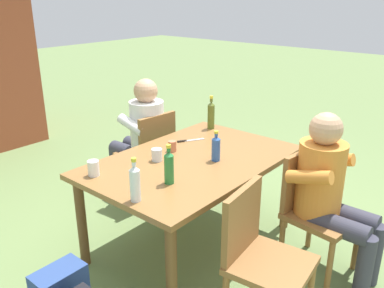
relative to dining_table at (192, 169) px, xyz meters
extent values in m
plane|color=#6B844C|center=(0.00, 0.00, -0.66)|extent=(24.00, 24.00, 0.00)
cube|color=olive|center=(0.00, 0.00, 0.06)|extent=(1.58, 1.04, 0.04)
cylinder|color=brown|center=(-0.71, -0.44, -0.31)|extent=(0.07, 0.07, 0.70)
cylinder|color=brown|center=(0.71, -0.44, -0.31)|extent=(0.07, 0.07, 0.70)
cylinder|color=brown|center=(-0.71, 0.44, -0.31)|extent=(0.07, 0.07, 0.70)
cylinder|color=brown|center=(0.71, 0.44, -0.31)|extent=(0.07, 0.07, 0.70)
cube|color=olive|center=(0.36, -0.90, -0.23)|extent=(0.49, 0.49, 0.04)
cube|color=olive|center=(0.38, -0.70, 0.00)|extent=(0.42, 0.09, 0.42)
cylinder|color=olive|center=(0.15, -1.07, -0.45)|extent=(0.04, 0.04, 0.41)
cylinder|color=olive|center=(0.52, -1.11, -0.45)|extent=(0.04, 0.04, 0.41)
cylinder|color=olive|center=(0.19, -0.69, -0.45)|extent=(0.04, 0.04, 0.41)
cylinder|color=olive|center=(0.57, -0.73, -0.45)|extent=(0.04, 0.04, 0.41)
cube|color=olive|center=(0.36, 0.90, -0.23)|extent=(0.47, 0.47, 0.04)
cube|color=olive|center=(0.34, 0.70, 0.00)|extent=(0.42, 0.07, 0.42)
cylinder|color=olive|center=(0.56, 1.08, -0.45)|extent=(0.04, 0.04, 0.41)
cylinder|color=olive|center=(0.18, 1.10, -0.45)|extent=(0.04, 0.04, 0.41)
cylinder|color=olive|center=(0.53, 0.70, -0.45)|extent=(0.04, 0.04, 0.41)
cylinder|color=olive|center=(0.15, 0.73, -0.45)|extent=(0.04, 0.04, 0.41)
cube|color=olive|center=(-0.36, -0.90, -0.23)|extent=(0.49, 0.49, 0.04)
cube|color=olive|center=(-0.38, -0.70, 0.00)|extent=(0.42, 0.09, 0.42)
cylinder|color=olive|center=(-0.19, -0.69, -0.45)|extent=(0.04, 0.04, 0.41)
cylinder|color=orange|center=(0.36, -0.85, 0.05)|extent=(0.32, 0.32, 0.52)
sphere|color=tan|center=(0.36, -0.85, 0.41)|extent=(0.22, 0.22, 0.22)
cylinder|color=#383847|center=(0.27, -1.05, -0.21)|extent=(0.14, 0.40, 0.14)
cylinder|color=#383847|center=(0.27, -1.25, -0.43)|extent=(0.11, 0.11, 0.45)
cylinder|color=orange|center=(0.17, -0.85, 0.13)|extent=(0.09, 0.31, 0.16)
cylinder|color=#383847|center=(0.45, -1.05, -0.21)|extent=(0.14, 0.40, 0.14)
cylinder|color=#383847|center=(0.45, -1.25, -0.43)|extent=(0.11, 0.11, 0.45)
cylinder|color=orange|center=(0.55, -0.85, 0.13)|extent=(0.09, 0.31, 0.16)
cylinder|color=white|center=(0.36, 0.85, 0.05)|extent=(0.32, 0.32, 0.52)
sphere|color=tan|center=(0.36, 0.85, 0.41)|extent=(0.22, 0.22, 0.22)
cylinder|color=#383847|center=(0.45, 1.05, -0.21)|extent=(0.14, 0.40, 0.14)
cylinder|color=#383847|center=(0.45, 1.25, -0.43)|extent=(0.11, 0.11, 0.45)
cylinder|color=white|center=(0.55, 0.85, 0.13)|extent=(0.09, 0.31, 0.16)
cylinder|color=#383847|center=(0.27, 1.05, -0.21)|extent=(0.14, 0.40, 0.14)
cylinder|color=#383847|center=(0.27, 1.25, -0.43)|extent=(0.11, 0.11, 0.45)
cylinder|color=white|center=(0.17, 0.85, 0.13)|extent=(0.09, 0.31, 0.16)
cylinder|color=#566623|center=(0.67, 0.34, 0.19)|extent=(0.06, 0.06, 0.22)
cone|color=#566623|center=(0.67, 0.34, 0.32)|extent=(0.06, 0.06, 0.03)
cylinder|color=#566623|center=(0.67, 0.34, 0.35)|extent=(0.03, 0.03, 0.03)
cylinder|color=yellow|center=(0.67, 0.34, 0.38)|extent=(0.03, 0.03, 0.02)
cylinder|color=#2D56A3|center=(0.09, -0.15, 0.17)|extent=(0.06, 0.06, 0.17)
cone|color=#2D56A3|center=(0.09, -0.15, 0.26)|extent=(0.06, 0.06, 0.02)
cylinder|color=#2D56A3|center=(0.09, -0.15, 0.28)|extent=(0.03, 0.03, 0.02)
cylinder|color=yellow|center=(0.09, -0.15, 0.31)|extent=(0.03, 0.03, 0.02)
cylinder|color=white|center=(-0.71, -0.16, 0.18)|extent=(0.06, 0.06, 0.20)
cone|color=white|center=(-0.71, -0.16, 0.30)|extent=(0.06, 0.06, 0.03)
cylinder|color=white|center=(-0.71, -0.16, 0.32)|extent=(0.03, 0.03, 0.03)
cylinder|color=yellow|center=(-0.71, -0.16, 0.35)|extent=(0.03, 0.03, 0.02)
cylinder|color=#287A38|center=(-0.41, -0.15, 0.18)|extent=(0.06, 0.06, 0.19)
cone|color=#287A38|center=(-0.41, -0.15, 0.29)|extent=(0.06, 0.06, 0.03)
cylinder|color=#287A38|center=(-0.41, -0.15, 0.32)|extent=(0.03, 0.03, 0.03)
cylinder|color=yellow|center=(-0.41, -0.15, 0.34)|extent=(0.03, 0.03, 0.02)
cylinder|color=#BC6B47|center=(0.02, 0.22, 0.13)|extent=(0.07, 0.07, 0.08)
cylinder|color=white|center=(-0.65, 0.32, 0.14)|extent=(0.08, 0.08, 0.11)
cylinder|color=silver|center=(-0.19, 0.18, 0.13)|extent=(0.08, 0.08, 0.09)
cube|color=silver|center=(0.33, 0.25, 0.09)|extent=(0.17, 0.11, 0.01)
cube|color=black|center=(0.23, 0.30, 0.09)|extent=(0.08, 0.06, 0.01)
camera|label=1|loc=(-2.15, -1.82, 1.26)|focal=38.17mm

